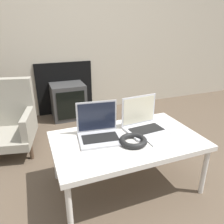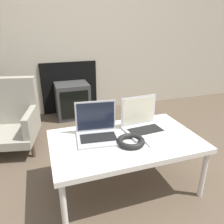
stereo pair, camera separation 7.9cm
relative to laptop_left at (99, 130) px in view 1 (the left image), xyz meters
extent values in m
plane|color=brown|center=(0.18, -0.49, -0.47)|extent=(14.00, 14.00, 0.00)
cube|color=#B7AD99|center=(0.18, 1.67, 0.83)|extent=(7.00, 0.06, 2.60)
cube|color=black|center=(0.04, 1.63, -0.12)|extent=(0.76, 0.03, 0.71)
cube|color=silver|center=(0.18, -0.10, -0.07)|extent=(1.06, 0.65, 0.04)
cylinder|color=silver|center=(-0.31, -0.38, -0.28)|extent=(0.04, 0.04, 0.38)
cylinder|color=silver|center=(0.67, -0.38, -0.28)|extent=(0.04, 0.04, 0.38)
cylinder|color=silver|center=(-0.31, 0.19, -0.28)|extent=(0.04, 0.04, 0.38)
cylinder|color=silver|center=(0.67, 0.19, -0.28)|extent=(0.04, 0.04, 0.38)
cube|color=#B2B2B7|center=(-0.01, -0.04, -0.05)|extent=(0.33, 0.28, 0.02)
cube|color=black|center=(-0.01, -0.04, -0.04)|extent=(0.27, 0.17, 0.00)
cube|color=#B2B2B7|center=(0.01, 0.07, 0.08)|extent=(0.30, 0.04, 0.24)
cube|color=black|center=(0.01, 0.07, 0.08)|extent=(0.28, 0.04, 0.21)
cube|color=silver|center=(0.37, -0.04, -0.05)|extent=(0.32, 0.27, 0.02)
cube|color=black|center=(0.37, -0.04, -0.04)|extent=(0.27, 0.16, 0.00)
cube|color=silver|center=(0.36, 0.08, 0.08)|extent=(0.30, 0.03, 0.24)
cube|color=beige|center=(0.36, 0.07, 0.08)|extent=(0.28, 0.02, 0.21)
torus|color=black|center=(0.19, -0.17, -0.04)|extent=(0.20, 0.20, 0.04)
cube|color=silver|center=(0.33, -0.20, -0.05)|extent=(0.07, 0.13, 0.01)
cube|color=#383838|center=(0.04, 1.43, -0.24)|extent=(0.43, 0.37, 0.46)
cube|color=black|center=(0.04, 1.24, -0.24)|extent=(0.35, 0.01, 0.36)
cube|color=gray|center=(-0.75, 0.77, -0.30)|extent=(0.71, 0.64, 0.08)
cube|color=gray|center=(-0.71, 0.98, -0.02)|extent=(0.62, 0.23, 0.48)
cube|color=gray|center=(-0.48, 0.71, -0.16)|extent=(0.16, 0.47, 0.20)
cylinder|color=#4C3828|center=(-0.49, 0.56, -0.40)|extent=(0.04, 0.04, 0.13)
cylinder|color=#4C3828|center=(-0.49, 0.98, -0.40)|extent=(0.04, 0.04, 0.13)
camera|label=1|loc=(-0.43, -1.35, 0.71)|focal=35.00mm
camera|label=2|loc=(-0.35, -1.38, 0.71)|focal=35.00mm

